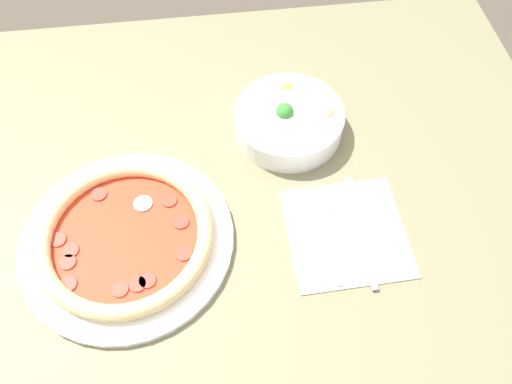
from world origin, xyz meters
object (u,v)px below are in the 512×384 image
object	(u,v)px
fork	(330,234)
pizza	(126,237)
bowl	(289,120)
knife	(362,235)

from	to	relation	value
fork	pizza	bearing A→B (deg)	86.31
fork	bowl	bearing A→B (deg)	9.38
bowl	pizza	bearing A→B (deg)	-145.90
bowl	knife	size ratio (longest dim) A/B	0.97
bowl	fork	distance (m)	0.23
bowl	knife	bearing A→B (deg)	-70.60
fork	knife	size ratio (longest dim) A/B	0.87
bowl	fork	bearing A→B (deg)	-82.25
knife	pizza	bearing A→B (deg)	85.97
pizza	fork	xyz separation A→B (m)	(0.33, -0.03, -0.01)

